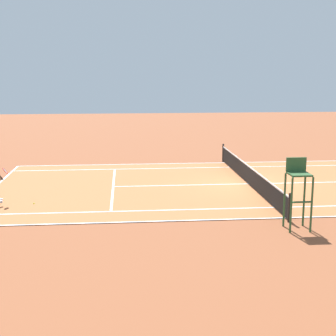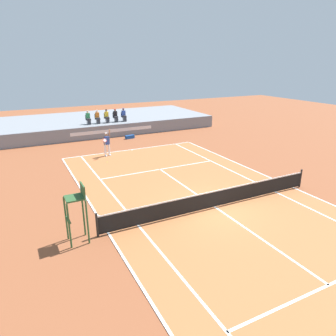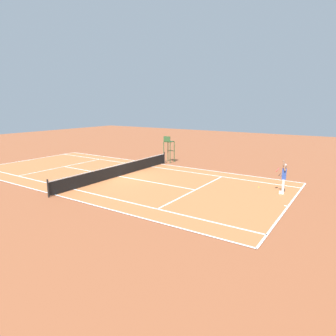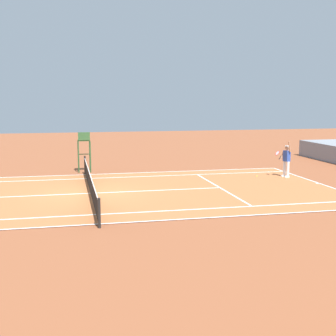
# 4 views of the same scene
# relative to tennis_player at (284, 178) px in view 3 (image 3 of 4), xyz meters

# --- Properties ---
(ground_plane) EXTENTS (80.00, 80.00, 0.00)m
(ground_plane) POSITION_rel_tennis_player_xyz_m (2.25, -11.09, -0.99)
(ground_plane) COLOR brown
(court) EXTENTS (11.08, 23.88, 0.03)m
(court) POSITION_rel_tennis_player_xyz_m (2.25, -11.09, -0.98)
(court) COLOR #B76638
(court) RESTS_ON ground
(net) EXTENTS (11.98, 0.10, 1.07)m
(net) POSITION_rel_tennis_player_xyz_m (2.25, -11.09, -0.47)
(net) COLOR black
(net) RESTS_ON ground
(tennis_player) EXTENTS (0.75, 0.73, 2.08)m
(tennis_player) POSITION_rel_tennis_player_xyz_m (0.00, 0.00, 0.00)
(tennis_player) COLOR white
(tennis_player) RESTS_ON ground
(tennis_ball) EXTENTS (0.07, 0.07, 0.07)m
(tennis_ball) POSITION_rel_tennis_player_xyz_m (-0.49, -1.54, -0.96)
(tennis_ball) COLOR #D1E533
(tennis_ball) RESTS_ON ground
(umpire_chair) EXTENTS (0.77, 0.77, 2.44)m
(umpire_chair) POSITION_rel_tennis_player_xyz_m (-4.42, -11.09, 0.56)
(umpire_chair) COLOR #2D562D
(umpire_chair) RESTS_ON ground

